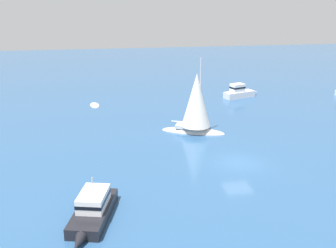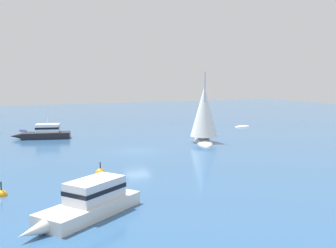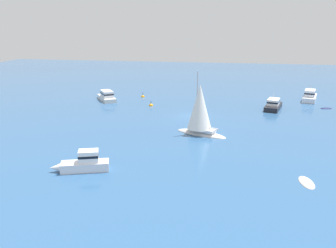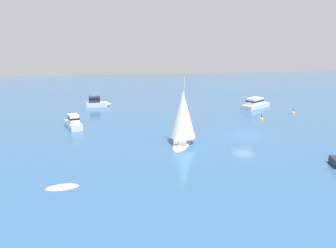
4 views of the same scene
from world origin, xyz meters
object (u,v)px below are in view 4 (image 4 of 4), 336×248
object	(u,v)px
launch	(73,122)
channel_buoy	(261,120)
cabin_cruiser	(97,102)
powerboat	(256,104)
mooring_buoy	(293,114)
sailboat	(183,120)
dinghy	(62,188)

from	to	relation	value
launch	channel_buoy	world-z (taller)	launch
cabin_cruiser	powerboat	bearing A→B (deg)	-12.18
cabin_cruiser	mooring_buoy	size ratio (longest dim) A/B	3.75
launch	cabin_cruiser	bearing A→B (deg)	-29.71
channel_buoy	mooring_buoy	world-z (taller)	mooring_buoy
sailboat	channel_buoy	bearing A→B (deg)	-33.63
mooring_buoy	dinghy	bearing A→B (deg)	-145.51
channel_buoy	mooring_buoy	bearing A→B (deg)	24.62
sailboat	channel_buoy	world-z (taller)	sailboat
sailboat	mooring_buoy	xyz separation A→B (m)	(22.07, 13.21, -2.93)
channel_buoy	launch	bearing A→B (deg)	-179.91
powerboat	sailboat	size ratio (longest dim) A/B	0.85
launch	powerboat	distance (m)	33.13
cabin_cruiser	channel_buoy	xyz separation A→B (m)	(25.87, -14.93, -0.82)
cabin_cruiser	dinghy	xyz separation A→B (m)	(-1.90, -35.66, -0.82)
dinghy	sailboat	bearing A→B (deg)	32.56
powerboat	dinghy	xyz separation A→B (m)	(-30.79, -29.92, -0.77)
powerboat	mooring_buoy	world-z (taller)	powerboat
powerboat	sailboat	bearing A→B (deg)	-166.93
cabin_cruiser	powerboat	distance (m)	29.46
cabin_cruiser	sailboat	xyz separation A→B (m)	(11.03, -24.83, 2.11)
sailboat	launch	bearing A→B (deg)	77.43
cabin_cruiser	sailboat	bearing A→B (deg)	-66.98
launch	channel_buoy	bearing A→B (deg)	-108.60
cabin_cruiser	launch	bearing A→B (deg)	-101.96
powerboat	sailboat	xyz separation A→B (m)	(-17.86, -19.08, 2.16)
dinghy	cabin_cruiser	bearing A→B (deg)	79.55
dinghy	channel_buoy	size ratio (longest dim) A/B	2.36
mooring_buoy	sailboat	bearing A→B (deg)	-149.09
cabin_cruiser	powerboat	xyz separation A→B (m)	(28.90, -5.74, -0.06)
channel_buoy	mooring_buoy	distance (m)	7.96
channel_buoy	dinghy	bearing A→B (deg)	-143.25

